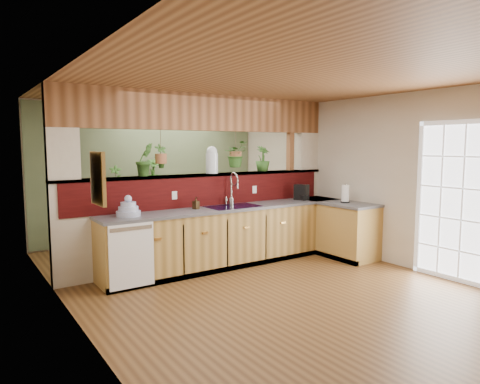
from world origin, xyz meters
TOP-DOWN VIEW (x-y plane):
  - ground at (0.00, 0.00)m, footprint 4.60×7.00m
  - ceiling at (0.00, 0.00)m, footprint 4.60×7.00m
  - wall_back at (0.00, 3.50)m, footprint 4.60×0.02m
  - wall_left at (-2.30, 0.00)m, footprint 0.02×7.00m
  - wall_right at (2.30, 0.00)m, footprint 0.02×7.00m
  - pass_through_partition at (0.03, 1.35)m, footprint 4.60×0.21m
  - pass_through_ledge at (0.00, 1.35)m, footprint 4.60×0.21m
  - header_beam at (0.00, 1.35)m, footprint 4.60×0.15m
  - sage_backwall at (0.00, 3.48)m, footprint 4.55×0.02m
  - countertop at (0.84, 0.87)m, footprint 4.14×1.52m
  - dishwasher at (-1.48, 0.66)m, footprint 0.58×0.03m
  - navy_sink at (0.25, 0.98)m, footprint 0.82×0.50m
  - french_door at (2.27, -1.30)m, footprint 0.06×1.02m
  - framed_print at (-2.27, -0.80)m, footprint 0.04×0.35m
  - faucet at (0.34, 1.13)m, footprint 0.22×0.23m
  - dish_stack at (-1.39, 1.00)m, footprint 0.32×0.32m
  - soap_dispenser at (-0.35, 1.06)m, footprint 0.10×0.10m
  - coffee_maker at (1.64, 0.96)m, footprint 0.14×0.24m
  - paper_towel at (2.00, 0.32)m, footprint 0.14×0.14m
  - glass_jar at (0.10, 1.35)m, footprint 0.19×0.19m
  - ledge_plant_left at (-1.01, 1.35)m, footprint 0.30×0.26m
  - ledge_plant_right at (1.09, 1.35)m, footprint 0.27×0.27m
  - hanging_plant_a at (-0.76, 1.35)m, footprint 0.20×0.17m
  - hanging_plant_b at (0.54, 1.35)m, footprint 0.46×0.43m
  - shelving_console at (-0.36, 3.25)m, footprint 1.73×0.90m
  - shelf_plant_a at (-0.82, 3.25)m, footprint 0.25×0.21m
  - shelf_plant_b at (-0.09, 3.25)m, footprint 0.34×0.34m
  - floor_plant at (1.30, 2.46)m, footprint 0.81×0.73m

SIDE VIEW (x-z plane):
  - ground at x=0.00m, z-range -0.01..0.01m
  - floor_plant at x=1.30m, z-range 0.00..0.83m
  - countertop at x=0.84m, z-range 0.00..0.90m
  - dishwasher at x=-1.48m, z-range 0.05..0.87m
  - shelving_console at x=-0.36m, z-range -0.06..1.06m
  - navy_sink at x=0.25m, z-range 0.73..0.91m
  - dish_stack at x=-1.39m, z-range 0.85..1.13m
  - soap_dispenser at x=-0.35m, z-range 0.90..1.08m
  - coffee_maker at x=1.64m, z-range 0.89..1.15m
  - paper_towel at x=2.00m, z-range 0.89..1.19m
  - french_door at x=2.27m, z-range -0.03..2.13m
  - faucet at x=0.34m, z-range 0.92..1.43m
  - pass_through_partition at x=0.03m, z-range -0.11..2.49m
  - shelf_plant_a at x=-0.82m, z-range 1.06..1.47m
  - wall_back at x=0.00m, z-range 0.00..2.60m
  - wall_left at x=-2.30m, z-range 0.00..2.60m
  - wall_right at x=2.30m, z-range 0.00..2.60m
  - sage_backwall at x=0.00m, z-range 0.02..2.58m
  - shelf_plant_b at x=-0.09m, z-range 1.06..1.57m
  - pass_through_ledge at x=0.00m, z-range 1.35..1.39m
  - framed_print at x=-2.27m, z-range 1.32..1.78m
  - glass_jar at x=0.10m, z-range 1.39..1.81m
  - ledge_plant_right at x=1.09m, z-range 1.39..1.82m
  - ledge_plant_left at x=-1.01m, z-range 1.39..1.86m
  - hanging_plant_a at x=-0.76m, z-range 1.54..2.03m
  - hanging_plant_b at x=0.54m, z-range 1.60..2.14m
  - header_beam at x=0.00m, z-range 2.05..2.60m
  - ceiling at x=0.00m, z-range 2.60..2.60m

